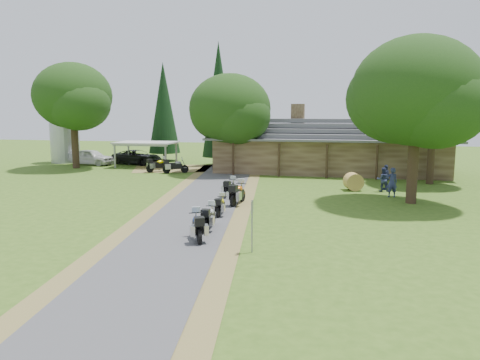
% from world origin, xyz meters
% --- Properties ---
extents(ground, '(120.00, 120.00, 0.00)m').
position_xyz_m(ground, '(0.00, 0.00, 0.00)').
color(ground, '#395A19').
rests_on(ground, ground).
extents(driveway, '(51.95, 51.95, 0.00)m').
position_xyz_m(driveway, '(-0.50, 4.00, 0.00)').
color(driveway, '#48474A').
rests_on(driveway, ground).
extents(lodge, '(21.40, 9.40, 4.90)m').
position_xyz_m(lodge, '(6.00, 24.00, 2.45)').
color(lodge, '#4E3A28').
rests_on(lodge, ground).
extents(silo, '(3.31, 3.31, 6.16)m').
position_xyz_m(silo, '(-22.20, 25.67, 3.08)').
color(silo, gray).
rests_on(silo, ground).
extents(carport, '(5.90, 4.05, 2.50)m').
position_xyz_m(carport, '(-11.90, 23.68, 1.25)').
color(carport, silver).
rests_on(carport, ground).
extents(car_white_sedan, '(3.47, 6.46, 2.05)m').
position_xyz_m(car_white_sedan, '(-18.13, 23.96, 1.02)').
color(car_white_sedan, silver).
rests_on(car_white_sedan, ground).
extents(car_dark_suv, '(3.83, 6.30, 2.25)m').
position_xyz_m(car_dark_suv, '(-13.77, 25.55, 1.12)').
color(car_dark_suv, black).
rests_on(car_dark_suv, ground).
extents(motorcycle_row_a, '(1.36, 2.03, 1.33)m').
position_xyz_m(motorcycle_row_a, '(1.24, -0.91, 0.66)').
color(motorcycle_row_a, navy).
rests_on(motorcycle_row_a, ground).
extents(motorcycle_row_b, '(0.70, 1.86, 1.25)m').
position_xyz_m(motorcycle_row_b, '(1.22, 0.97, 0.63)').
color(motorcycle_row_b, '#B2B4B9').
rests_on(motorcycle_row_b, ground).
extents(motorcycle_row_c, '(0.65, 1.70, 1.14)m').
position_xyz_m(motorcycle_row_c, '(0.97, 4.00, 0.57)').
color(motorcycle_row_c, yellow).
rests_on(motorcycle_row_c, ground).
extents(motorcycle_row_d, '(0.92, 2.18, 1.45)m').
position_xyz_m(motorcycle_row_d, '(1.23, 7.06, 0.72)').
color(motorcycle_row_d, '#D66212').
rests_on(motorcycle_row_d, ground).
extents(motorcycle_row_e, '(0.75, 1.90, 1.27)m').
position_xyz_m(motorcycle_row_e, '(0.21, 9.45, 0.64)').
color(motorcycle_row_e, black).
rests_on(motorcycle_row_e, ground).
extents(motorcycle_carport_a, '(1.84, 1.99, 1.40)m').
position_xyz_m(motorcycle_carport_a, '(-9.23, 20.16, 0.70)').
color(motorcycle_carport_a, '#E9DF00').
rests_on(motorcycle_carport_a, ground).
extents(motorcycle_carport_b, '(2.15, 1.55, 1.42)m').
position_xyz_m(motorcycle_carport_b, '(-7.36, 19.69, 0.71)').
color(motorcycle_carport_b, slate).
rests_on(motorcycle_carport_b, ground).
extents(person_a, '(0.73, 0.60, 2.26)m').
position_xyz_m(person_a, '(10.43, 11.54, 1.13)').
color(person_a, navy).
rests_on(person_a, ground).
extents(person_b, '(0.59, 0.44, 1.96)m').
position_xyz_m(person_b, '(10.04, 13.67, 0.98)').
color(person_b, navy).
rests_on(person_b, ground).
extents(person_c, '(0.63, 0.71, 2.09)m').
position_xyz_m(person_c, '(10.31, 14.48, 1.05)').
color(person_c, navy).
rests_on(person_c, ground).
extents(hay_bale, '(1.47, 1.40, 1.22)m').
position_xyz_m(hay_bale, '(8.06, 13.74, 0.61)').
color(hay_bale, '#AA7D3E').
rests_on(hay_bale, ground).
extents(sign_post, '(0.38, 0.06, 2.10)m').
position_xyz_m(sign_post, '(3.90, -2.21, 1.05)').
color(sign_post, gray).
rests_on(sign_post, ground).
extents(oak_lodge_left, '(7.23, 7.23, 9.28)m').
position_xyz_m(oak_lodge_left, '(-2.61, 20.90, 4.64)').
color(oak_lodge_left, '#18340F').
rests_on(oak_lodge_left, ground).
extents(oak_lodge_right, '(6.16, 6.16, 9.99)m').
position_xyz_m(oak_lodge_right, '(13.85, 18.05, 5.00)').
color(oak_lodge_right, '#18340F').
rests_on(oak_lodge_right, ground).
extents(oak_driveway, '(7.60, 7.60, 10.80)m').
position_xyz_m(oak_driveway, '(11.39, 9.70, 5.40)').
color(oak_driveway, '#18340F').
rests_on(oak_driveway, ground).
extents(oak_silo, '(7.42, 7.42, 11.28)m').
position_xyz_m(oak_silo, '(-18.21, 21.20, 5.64)').
color(oak_silo, '#18340F').
rests_on(oak_silo, ground).
extents(cedar_near, '(3.44, 3.44, 12.44)m').
position_xyz_m(cedar_near, '(-5.16, 26.57, 6.22)').
color(cedar_near, black).
rests_on(cedar_near, ground).
extents(cedar_far, '(3.45, 3.45, 10.86)m').
position_xyz_m(cedar_far, '(-12.23, 29.45, 5.43)').
color(cedar_far, black).
rests_on(cedar_far, ground).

